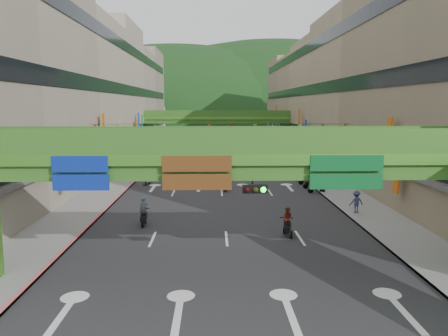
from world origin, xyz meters
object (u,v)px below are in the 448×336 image
scooter_rider_near (144,213)px  car_silver (189,146)px  scooter_rider_mid (288,221)px  car_yellow (216,142)px  overpass_near (252,171)px  pedestrian_red (326,178)px

scooter_rider_near → car_silver: bearing=89.5°
scooter_rider_mid → car_yellow: (-3.97, 59.13, -0.18)m
overpass_near → scooter_rider_mid: overpass_near is taller
scooter_rider_near → car_silver: (0.40, 50.10, -0.20)m
scooter_rider_mid → car_yellow: 59.26m
scooter_rider_mid → car_silver: size_ratio=0.44×
overpass_near → pedestrian_red: size_ratio=16.62×
overpass_near → scooter_rider_near: overpass_near is taller
overpass_near → car_silver: (-6.03, 59.84, -4.52)m
scooter_rider_near → car_yellow: scooter_rider_near is taller
car_silver → scooter_rider_near: bearing=-85.1°
pedestrian_red → car_silver: bearing=105.2°
scooter_rider_near → scooter_rider_mid: size_ratio=1.04×
scooter_rider_near → overpass_near: bearing=-56.6°
car_silver → pedestrian_red: pedestrian_red is taller
car_yellow → pedestrian_red: bearing=-70.3°
scooter_rider_mid → pedestrian_red: bearing=68.2°
scooter_rider_near → car_silver: scooter_rider_near is taller
car_silver → car_yellow: (4.96, 6.36, 0.08)m
overpass_near → car_yellow: 66.35m
overpass_near → car_silver: size_ratio=6.71×
car_silver → car_yellow: bearing=57.4°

